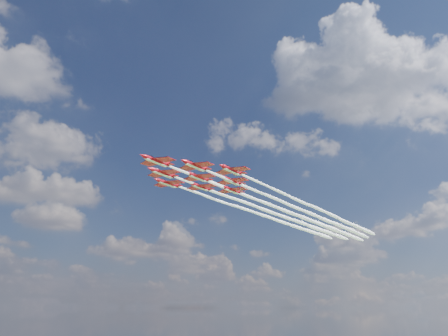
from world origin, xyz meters
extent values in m
cylinder|color=#B80A18|center=(-20.58, -12.53, 82.23)|extent=(8.77, 4.81, 1.24)
cone|color=#B80A18|center=(-25.75, -14.83, 82.23)|extent=(2.57, 2.06, 1.24)
cone|color=#B80A18|center=(-15.73, -10.37, 82.23)|extent=(2.01, 1.72, 1.13)
ellipsoid|color=black|center=(-22.65, -13.45, 82.74)|extent=(2.57, 1.90, 0.81)
cube|color=#B80A18|center=(-20.07, -12.30, 82.17)|extent=(7.53, 10.97, 0.16)
cube|color=#B80A18|center=(-16.45, -10.69, 82.23)|extent=(3.10, 4.36, 0.14)
cube|color=#B80A18|center=(-16.25, -10.60, 83.25)|extent=(1.72, 0.88, 2.03)
cube|color=white|center=(-20.58, -12.53, 81.66)|extent=(8.16, 4.38, 0.14)
cylinder|color=#B80A18|center=(-9.11, -14.47, 82.23)|extent=(8.77, 4.81, 1.24)
cone|color=#B80A18|center=(-14.28, -16.76, 82.23)|extent=(2.57, 2.06, 1.24)
cone|color=#B80A18|center=(-4.26, -12.31, 82.23)|extent=(2.01, 1.72, 1.13)
ellipsoid|color=black|center=(-11.18, -15.39, 82.74)|extent=(2.57, 1.90, 0.81)
cube|color=#B80A18|center=(-8.60, -14.24, 82.17)|extent=(7.53, 10.97, 0.16)
cube|color=#B80A18|center=(-4.98, -12.63, 82.23)|extent=(3.10, 4.36, 0.14)
cube|color=#B80A18|center=(-4.78, -12.54, 83.25)|extent=(1.72, 0.88, 2.03)
cube|color=white|center=(-9.11, -14.47, 81.66)|extent=(8.16, 4.38, 0.14)
cylinder|color=#B80A18|center=(-14.35, -2.71, 82.23)|extent=(8.77, 4.81, 1.24)
cone|color=#B80A18|center=(-19.51, -5.01, 82.23)|extent=(2.57, 2.06, 1.24)
cone|color=#B80A18|center=(-9.50, -0.55, 82.23)|extent=(2.01, 1.72, 1.13)
ellipsoid|color=black|center=(-16.41, -3.63, 82.74)|extent=(2.57, 1.90, 0.81)
cube|color=#B80A18|center=(-13.83, -2.48, 82.17)|extent=(7.53, 10.97, 0.16)
cube|color=#B80A18|center=(-10.22, -0.87, 82.23)|extent=(3.10, 4.36, 0.14)
cube|color=#B80A18|center=(-10.01, -0.78, 83.25)|extent=(1.72, 0.88, 2.03)
cube|color=white|center=(-14.35, -2.71, 81.66)|extent=(8.16, 4.38, 0.14)
cylinder|color=#B80A18|center=(2.36, -16.40, 82.23)|extent=(8.77, 4.81, 1.24)
cone|color=#B80A18|center=(-2.81, -18.70, 82.23)|extent=(2.57, 2.06, 1.24)
cone|color=#B80A18|center=(7.21, -14.24, 82.23)|extent=(2.01, 1.72, 1.13)
ellipsoid|color=black|center=(0.29, -17.32, 82.74)|extent=(2.57, 1.90, 0.81)
cube|color=#B80A18|center=(2.87, -16.17, 82.17)|extent=(7.53, 10.97, 0.16)
cube|color=#B80A18|center=(6.49, -14.57, 82.23)|extent=(3.10, 4.36, 0.14)
cube|color=#B80A18|center=(6.69, -14.47, 83.25)|extent=(1.72, 0.88, 2.03)
cube|color=white|center=(2.36, -16.40, 81.66)|extent=(8.16, 4.38, 0.14)
cylinder|color=#B80A18|center=(-2.88, -4.65, 82.23)|extent=(8.77, 4.81, 1.24)
cone|color=#B80A18|center=(-8.04, -6.94, 82.23)|extent=(2.57, 2.06, 1.24)
cone|color=#B80A18|center=(1.97, -2.49, 82.23)|extent=(2.01, 1.72, 1.13)
ellipsoid|color=black|center=(-4.94, -5.57, 82.74)|extent=(2.57, 1.90, 0.81)
cube|color=#B80A18|center=(-2.36, -4.42, 82.17)|extent=(7.53, 10.97, 0.16)
cube|color=#B80A18|center=(1.25, -2.81, 82.23)|extent=(3.10, 4.36, 0.14)
cube|color=#B80A18|center=(1.46, -2.72, 83.25)|extent=(1.72, 0.88, 2.03)
cube|color=white|center=(-2.88, -4.65, 81.66)|extent=(8.16, 4.38, 0.14)
cylinder|color=#B80A18|center=(-8.11, 7.11, 82.23)|extent=(8.77, 4.81, 1.24)
cone|color=#B80A18|center=(-13.28, 4.81, 82.23)|extent=(2.57, 2.06, 1.24)
cone|color=#B80A18|center=(-3.26, 9.27, 82.23)|extent=(2.01, 1.72, 1.13)
ellipsoid|color=black|center=(-10.18, 6.19, 82.74)|extent=(2.57, 1.90, 0.81)
cube|color=#B80A18|center=(-7.60, 7.34, 82.17)|extent=(7.53, 10.97, 0.16)
cube|color=#B80A18|center=(-3.98, 8.95, 82.23)|extent=(3.10, 4.36, 0.14)
cube|color=#B80A18|center=(-3.78, 9.04, 83.25)|extent=(1.72, 0.88, 2.03)
cube|color=white|center=(-8.11, 7.11, 81.66)|extent=(8.16, 4.38, 0.14)
cylinder|color=#B80A18|center=(8.59, -6.58, 82.23)|extent=(8.77, 4.81, 1.24)
cone|color=#B80A18|center=(3.43, -8.88, 82.23)|extent=(2.57, 2.06, 1.24)
cone|color=#B80A18|center=(13.44, -4.42, 82.23)|extent=(2.01, 1.72, 1.13)
ellipsoid|color=black|center=(6.53, -7.50, 82.74)|extent=(2.57, 1.90, 0.81)
cube|color=#B80A18|center=(9.11, -6.35, 82.17)|extent=(7.53, 10.97, 0.16)
cube|color=#B80A18|center=(12.72, -4.75, 82.23)|extent=(3.10, 4.36, 0.14)
cube|color=#B80A18|center=(12.93, -4.65, 83.25)|extent=(1.72, 0.88, 2.03)
cube|color=white|center=(8.59, -6.58, 81.66)|extent=(8.16, 4.38, 0.14)
cylinder|color=#B80A18|center=(3.36, 5.17, 82.23)|extent=(8.77, 4.81, 1.24)
cone|color=#B80A18|center=(-1.81, 2.88, 82.23)|extent=(2.57, 2.06, 1.24)
cone|color=#B80A18|center=(8.21, 7.33, 82.23)|extent=(2.01, 1.72, 1.13)
ellipsoid|color=black|center=(1.29, 4.25, 82.74)|extent=(2.57, 1.90, 0.81)
cube|color=#B80A18|center=(3.87, 5.40, 82.17)|extent=(7.53, 10.97, 0.16)
cube|color=#B80A18|center=(7.49, 7.01, 82.23)|extent=(3.10, 4.36, 0.14)
cube|color=#B80A18|center=(7.69, 7.10, 83.25)|extent=(1.72, 0.88, 2.03)
cube|color=white|center=(3.36, 5.17, 81.66)|extent=(8.16, 4.38, 0.14)
cylinder|color=#B80A18|center=(14.83, 3.24, 82.23)|extent=(8.77, 4.81, 1.24)
cone|color=#B80A18|center=(9.66, 0.94, 82.23)|extent=(2.57, 2.06, 1.24)
cone|color=#B80A18|center=(19.68, 5.40, 82.23)|extent=(2.01, 1.72, 1.13)
ellipsoid|color=black|center=(12.76, 2.32, 82.74)|extent=(2.57, 1.90, 0.81)
cube|color=#B80A18|center=(15.34, 3.47, 82.17)|extent=(7.53, 10.97, 0.16)
cube|color=#B80A18|center=(18.96, 5.08, 82.23)|extent=(3.10, 4.36, 0.14)
cube|color=#B80A18|center=(19.16, 5.17, 83.25)|extent=(1.72, 0.88, 2.03)
cube|color=white|center=(14.83, 3.24, 81.66)|extent=(8.16, 4.38, 0.14)
camera|label=1|loc=(-65.60, -122.53, 42.39)|focal=35.00mm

